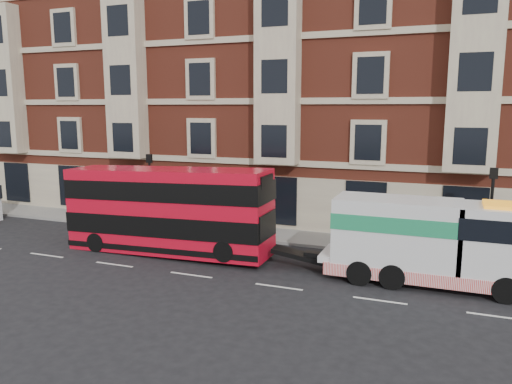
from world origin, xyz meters
TOP-DOWN VIEW (x-y plane):
  - ground at (0.00, 0.00)m, footprint 120.00×120.00m
  - sidewalk at (0.00, 7.50)m, footprint 90.00×3.00m
  - victorian_terrace at (0.50, 15.00)m, footprint 45.00×12.00m
  - lamp_post_west at (-6.00, 6.20)m, footprint 0.35×0.15m
  - lamp_post_east at (12.00, 6.20)m, footprint 0.35×0.15m
  - double_decker_bus at (-2.61, 2.49)m, footprint 10.43×2.39m
  - tow_truck at (9.44, 2.49)m, footprint 8.35×2.47m
  - pedestrian at (-8.03, 6.15)m, footprint 0.76×0.65m

SIDE VIEW (x-z plane):
  - ground at x=0.00m, z-range 0.00..0.00m
  - sidewalk at x=0.00m, z-range 0.00..0.15m
  - pedestrian at x=-8.03m, z-range 0.15..1.93m
  - tow_truck at x=9.44m, z-range 0.11..3.58m
  - double_decker_bus at x=-2.61m, z-range 0.13..4.35m
  - lamp_post_west at x=-6.00m, z-range 0.50..4.85m
  - lamp_post_east at x=12.00m, z-range 0.50..4.85m
  - victorian_terrace at x=0.50m, z-range -0.13..20.27m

